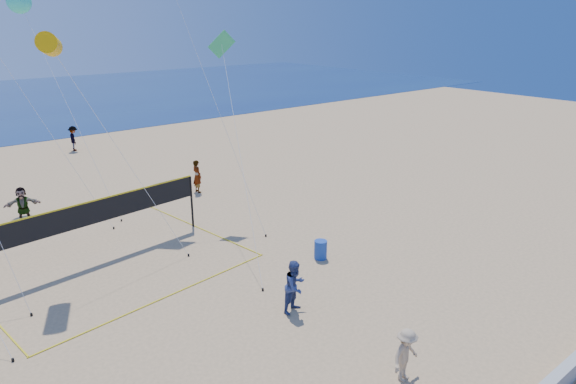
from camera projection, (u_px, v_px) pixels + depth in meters
bystander_a at (295, 286)px, 17.27m from camera, size 1.04×0.89×1.86m
bystander_b at (406, 355)px, 13.96m from camera, size 1.07×0.68×1.58m
far_person_1 at (23, 205)px, 24.96m from camera, size 1.73×0.94×1.78m
far_person_2 at (197, 176)px, 29.26m from camera, size 0.46×0.69×1.90m
far_person_4 at (74, 138)px, 38.55m from camera, size 0.97×1.34×1.87m
trash_barrel at (321, 250)px, 21.26m from camera, size 0.69×0.69×0.79m
volleyball_net at (97, 218)px, 20.88m from camera, size 10.70×10.57×2.57m
kite_2 at (49, 45)px, 17.98m from camera, size 4.49×2.95×9.09m
kite_4 at (225, 62)px, 23.61m from camera, size 4.29×8.14×9.00m
kite_7 at (19, 2)px, 26.47m from camera, size 2.11×7.99×10.93m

